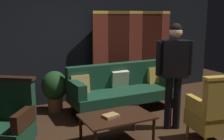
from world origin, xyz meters
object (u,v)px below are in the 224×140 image
at_px(book_tan_leather, 111,116).
at_px(velvet_couch, 122,86).
at_px(coffee_table, 117,119).
at_px(standing_figure, 174,67).
at_px(armchair_gilt_accent, 215,112).
at_px(folding_screen, 135,52).
at_px(potted_plant, 55,88).
at_px(armchair_wing_left, 9,122).

bearing_deg(book_tan_leather, velvet_couch, 55.23).
bearing_deg(velvet_couch, book_tan_leather, -124.77).
bearing_deg(coffee_table, standing_figure, 4.41).
bearing_deg(armchair_gilt_accent, coffee_table, 152.37).
relative_size(folding_screen, standing_figure, 1.26).
xyz_separation_m(folding_screen, standing_figure, (-0.48, -1.98, 0.04)).
height_order(armchair_gilt_accent, book_tan_leather, armchair_gilt_accent).
bearing_deg(folding_screen, potted_plant, -170.76).
distance_m(coffee_table, armchair_gilt_accent, 1.38).
bearing_deg(potted_plant, standing_figure, -48.21).
bearing_deg(armchair_gilt_accent, velvet_couch, 102.95).
bearing_deg(standing_figure, armchair_gilt_accent, -77.45).
distance_m(velvet_couch, book_tan_leather, 1.55).
relative_size(velvet_couch, standing_figure, 1.25).
distance_m(armchair_gilt_accent, standing_figure, 0.91).
xyz_separation_m(velvet_couch, potted_plant, (-1.21, 0.48, -0.00)).
bearing_deg(armchair_gilt_accent, folding_screen, 83.21).
relative_size(armchair_wing_left, potted_plant, 1.33).
height_order(velvet_couch, coffee_table, velvet_couch).
height_order(folding_screen, armchair_wing_left, folding_screen).
bearing_deg(book_tan_leather, coffee_table, 1.80).
height_order(folding_screen, velvet_couch, folding_screen).
xyz_separation_m(velvet_couch, standing_figure, (0.28, -1.18, 0.57)).
distance_m(velvet_couch, standing_figure, 1.34).
height_order(armchair_gilt_accent, armchair_wing_left, same).
distance_m(folding_screen, standing_figure, 2.04).
bearing_deg(coffee_table, book_tan_leather, -178.20).
xyz_separation_m(armchair_gilt_accent, potted_plant, (-1.64, 2.38, -0.04)).
height_order(folding_screen, armchair_gilt_accent, folding_screen).
height_order(folding_screen, coffee_table, folding_screen).
bearing_deg(standing_figure, velvet_couch, 103.19).
relative_size(standing_figure, book_tan_leather, 7.93).
distance_m(coffee_table, potted_plant, 1.79).
bearing_deg(armchair_gilt_accent, standing_figure, 102.55).
relative_size(armchair_gilt_accent, armchair_wing_left, 1.00).
distance_m(velvet_couch, potted_plant, 1.30).
bearing_deg(potted_plant, velvet_couch, -21.51).
bearing_deg(folding_screen, standing_figure, -103.66).
xyz_separation_m(potted_plant, book_tan_leather, (0.33, -1.74, -0.01)).
height_order(armchair_wing_left, potted_plant, armchair_wing_left).
height_order(armchair_wing_left, book_tan_leather, armchair_wing_left).
distance_m(armchair_wing_left, standing_figure, 2.54).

